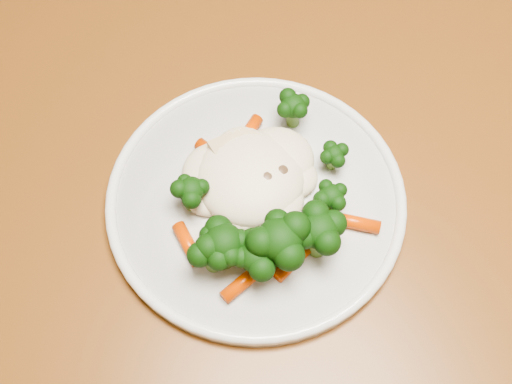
% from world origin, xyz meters
% --- Properties ---
extents(dining_table, '(1.39, 1.10, 0.75)m').
position_xyz_m(dining_table, '(-0.26, -0.22, 0.65)').
color(dining_table, brown).
rests_on(dining_table, ground).
extents(plate, '(0.27, 0.27, 0.01)m').
position_xyz_m(plate, '(-0.22, -0.18, 0.76)').
color(plate, white).
rests_on(plate, dining_table).
extents(meal, '(0.17, 0.18, 0.05)m').
position_xyz_m(meal, '(-0.23, -0.20, 0.78)').
color(meal, '#FEEDCB').
rests_on(meal, plate).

